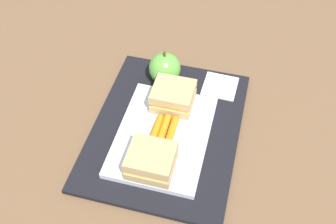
# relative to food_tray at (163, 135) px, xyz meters

# --- Properties ---
(ground_plane) EXTENTS (2.40, 2.40, 0.00)m
(ground_plane) POSITION_rel_food_tray_xyz_m (0.03, 0.00, -0.02)
(ground_plane) COLOR brown
(lunchbag_mat) EXTENTS (0.36, 0.28, 0.01)m
(lunchbag_mat) POSITION_rel_food_tray_xyz_m (0.03, 0.00, -0.01)
(lunchbag_mat) COLOR black
(lunchbag_mat) RESTS_ON ground_plane
(food_tray) EXTENTS (0.23, 0.17, 0.01)m
(food_tray) POSITION_rel_food_tray_xyz_m (0.00, 0.00, 0.00)
(food_tray) COLOR white
(food_tray) RESTS_ON lunchbag_mat
(sandwich_half_left) EXTENTS (0.07, 0.08, 0.04)m
(sandwich_half_left) POSITION_rel_food_tray_xyz_m (-0.08, 0.00, 0.03)
(sandwich_half_left) COLOR tan
(sandwich_half_left) RESTS_ON food_tray
(sandwich_half_right) EXTENTS (0.07, 0.08, 0.04)m
(sandwich_half_right) POSITION_rel_food_tray_xyz_m (0.08, 0.00, 0.03)
(sandwich_half_right) COLOR tan
(sandwich_half_right) RESTS_ON food_tray
(carrot_sticks_bundle) EXTENTS (0.08, 0.04, 0.02)m
(carrot_sticks_bundle) POSITION_rel_food_tray_xyz_m (-0.00, -0.00, 0.01)
(carrot_sticks_bundle) COLOR orange
(carrot_sticks_bundle) RESTS_ON food_tray
(apple) EXTENTS (0.07, 0.07, 0.08)m
(apple) POSITION_rel_food_tray_xyz_m (0.15, 0.04, 0.03)
(apple) COLOR #66B742
(apple) RESTS_ON lunchbag_mat
(paper_napkin) EXTENTS (0.07, 0.07, 0.00)m
(paper_napkin) POSITION_rel_food_tray_xyz_m (0.16, -0.08, -0.00)
(paper_napkin) COLOR white
(paper_napkin) RESTS_ON lunchbag_mat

